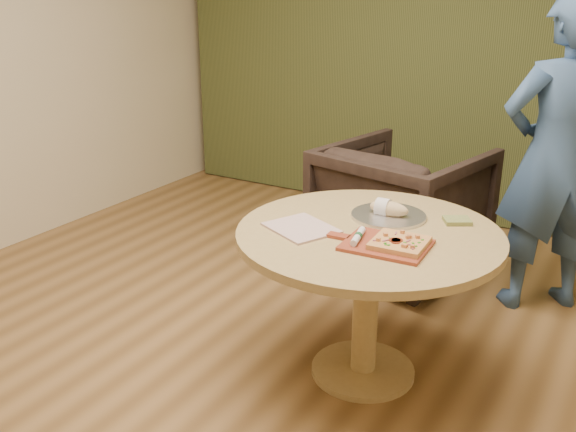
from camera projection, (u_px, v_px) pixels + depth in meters
The scene contains 12 objects.
room_shell at pixel (234, 95), 2.45m from camera, with size 5.04×6.04×2.84m.
curtain at pixel (459, 39), 4.78m from camera, with size 4.80×0.14×2.78m, color #343D1C.
pedestal_table at pixel (368, 259), 2.94m from camera, with size 1.21×1.21×0.75m.
pizza_paddle at pixel (384, 245), 2.72m from camera, with size 0.45×0.30×0.01m.
flatbread_pizza at pixel (400, 243), 2.69m from camera, with size 0.23×0.23×0.04m.
cutlery_roll at pixel (358, 236), 2.75m from camera, with size 0.06×0.20×0.03m.
newspaper at pixel (301, 228), 2.91m from camera, with size 0.30×0.25×0.01m, color silver.
serving_tray at pixel (388, 216), 3.06m from camera, with size 0.36×0.36×0.02m.
bread_roll at pixel (387, 208), 3.05m from camera, with size 0.19×0.09×0.09m.
green_packet at pixel (457, 221), 2.99m from camera, with size 0.12×0.10×0.02m, color #5C682E.
armchair at pixel (402, 202), 4.13m from camera, with size 0.90×0.85×0.93m, color black.
person_standing at pixel (555, 158), 3.53m from camera, with size 0.65×0.43×1.79m, color #33527D.
Camera 1 is at (1.43, -2.01, 1.82)m, focal length 40.00 mm.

